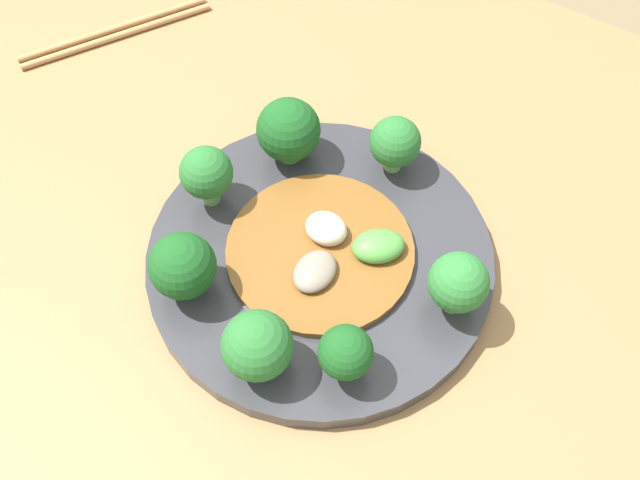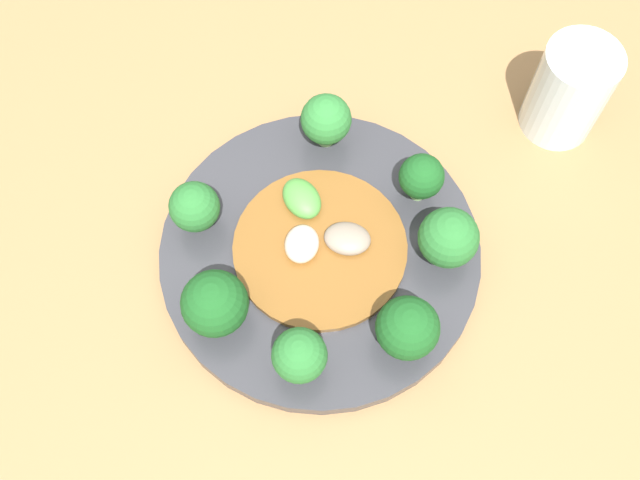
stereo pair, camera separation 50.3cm
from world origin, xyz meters
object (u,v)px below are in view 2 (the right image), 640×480
broccoli_north (299,356)px  broccoli_southwest (421,177)px  broccoli_northwest (408,328)px  broccoli_south (326,120)px  drinking_glass (569,91)px  broccoli_west (448,238)px  plate (320,253)px  broccoli_northeast (215,304)px  broccoli_east (195,207)px  stirfry_center (319,241)px

broccoli_north → broccoli_southwest: size_ratio=1.12×
broccoli_northwest → broccoli_south: (0.10, -0.18, -0.00)m
drinking_glass → broccoli_west: bearing=61.3°
broccoli_northwest → plate: bearing=-39.8°
broccoli_north → drinking_glass: drinking_glass is taller
broccoli_west → broccoli_northeast: (0.18, 0.09, 0.00)m
broccoli_southwest → broccoli_south: size_ratio=0.91×
plate → broccoli_northeast: (0.07, 0.08, 0.04)m
broccoli_east → broccoli_northwest: size_ratio=0.90×
plate → broccoli_northwest: size_ratio=4.65×
broccoli_east → broccoli_north: size_ratio=0.94×
plate → broccoli_northwest: (-0.08, 0.07, 0.04)m
broccoli_south → stirfry_center: (-0.01, 0.11, -0.03)m
drinking_glass → broccoli_northwest: bearing=65.5°
broccoli_northwest → broccoli_northeast: broccoli_northeast is taller
broccoli_south → broccoli_northwest: bearing=118.6°
stirfry_center → plate: bearing=112.4°
stirfry_center → broccoli_northwest: bearing=139.0°
broccoli_north → broccoli_northwest: bearing=-154.5°
broccoli_northeast → stirfry_center: broccoli_northeast is taller
broccoli_southwest → broccoli_northeast: size_ratio=0.84×
broccoli_southwest → broccoli_northeast: bearing=44.8°
broccoli_north → broccoli_northeast: (0.08, -0.03, -0.00)m
broccoli_west → broccoli_northwest: 0.09m
plate → broccoli_east: 0.12m
broccoli_north → broccoli_west: bearing=-130.0°
broccoli_northeast → broccoli_north: bearing=158.3°
stirfry_center → drinking_glass: (-0.20, -0.18, 0.03)m
broccoli_west → drinking_glass: size_ratio=0.61×
plate → broccoli_northwest: bearing=140.2°
broccoli_south → stirfry_center: size_ratio=0.38×
broccoli_east → broccoli_north: 0.16m
broccoli_east → broccoli_northeast: 0.09m
broccoli_north → broccoli_northeast: 0.08m
broccoli_northwest → stirfry_center: (0.09, -0.08, -0.03)m
broccoli_northwest → drinking_glass: 0.28m
plate → broccoli_west: (-0.11, -0.02, 0.04)m
plate → drinking_glass: bearing=-137.1°
broccoli_north → broccoli_west: 0.16m
broccoli_north → broccoli_southwest: bearing=-112.4°
broccoli_northwest → broccoli_northeast: size_ratio=0.97×
broccoli_northeast → drinking_glass: (-0.27, -0.27, -0.00)m
broccoli_west → broccoli_northeast: broccoli_northeast is taller
broccoli_west → broccoli_east: bearing=2.7°
broccoli_east → broccoli_northwest: (-0.20, 0.08, 0.00)m
plate → broccoli_south: bearing=-82.3°
broccoli_northwest → stirfry_center: 0.12m
broccoli_northwest → broccoli_southwest: (0.01, -0.14, -0.00)m
broccoli_west → drinking_glass: bearing=-118.7°
broccoli_southwest → broccoli_south: 0.10m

